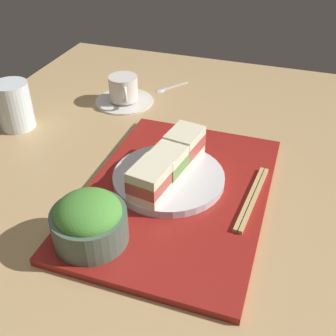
# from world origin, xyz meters

# --- Properties ---
(ground_plane) EXTENTS (1.40, 1.00, 0.03)m
(ground_plane) POSITION_xyz_m (0.00, 0.00, -0.01)
(ground_plane) COLOR tan
(serving_tray) EXTENTS (0.46, 0.32, 0.01)m
(serving_tray) POSITION_xyz_m (0.02, -0.07, 0.01)
(serving_tray) COLOR maroon
(serving_tray) RESTS_ON ground_plane
(sandwich_plate) EXTENTS (0.21, 0.21, 0.01)m
(sandwich_plate) POSITION_xyz_m (0.04, -0.05, 0.02)
(sandwich_plate) COLOR silver
(sandwich_plate) RESTS_ON serving_tray
(sandwich_near) EXTENTS (0.08, 0.07, 0.06)m
(sandwich_near) POSITION_xyz_m (-0.02, -0.04, 0.06)
(sandwich_near) COLOR #EFE5C1
(sandwich_near) RESTS_ON sandwich_plate
(sandwich_middle) EXTENTS (0.08, 0.07, 0.06)m
(sandwich_middle) POSITION_xyz_m (0.04, -0.05, 0.06)
(sandwich_middle) COLOR #EFE5C1
(sandwich_middle) RESTS_ON sandwich_plate
(sandwich_far) EXTENTS (0.08, 0.07, 0.06)m
(sandwich_far) POSITION_xyz_m (0.10, -0.06, 0.06)
(sandwich_far) COLOR #EFE5C1
(sandwich_far) RESTS_ON sandwich_plate
(salad_bowl) EXTENTS (0.12, 0.12, 0.08)m
(salad_bowl) POSITION_xyz_m (-0.14, 0.02, 0.05)
(salad_bowl) COLOR #4C6051
(salad_bowl) RESTS_ON serving_tray
(chopsticks_pair) EXTENTS (0.19, 0.03, 0.01)m
(chopsticks_pair) POSITION_xyz_m (0.04, -0.20, 0.02)
(chopsticks_pair) COLOR tan
(chopsticks_pair) RESTS_ON serving_tray
(coffee_cup) EXTENTS (0.15, 0.15, 0.07)m
(coffee_cup) POSITION_xyz_m (0.34, 0.17, 0.03)
(coffee_cup) COLOR silver
(coffee_cup) RESTS_ON ground_plane
(drinking_glass) EXTENTS (0.08, 0.08, 0.11)m
(drinking_glass) POSITION_xyz_m (0.14, 0.36, 0.05)
(drinking_glass) COLOR silver
(drinking_glass) RESTS_ON ground_plane
(teaspoon) EXTENTS (0.10, 0.07, 0.01)m
(teaspoon) POSITION_xyz_m (0.44, 0.10, 0.00)
(teaspoon) COLOR silver
(teaspoon) RESTS_ON ground_plane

